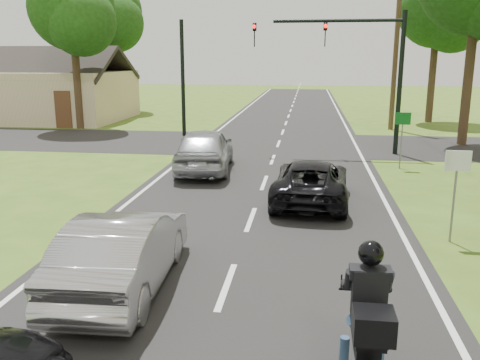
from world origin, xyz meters
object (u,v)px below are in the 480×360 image
silver_suv (205,149)px  traffic_signal (356,57)px  utility_pole_far (397,40)px  sign_white (457,174)px  sign_green (403,127)px  silver_sedan (123,251)px  motorcycle_rider (367,333)px  dark_suv (311,181)px

silver_suv → traffic_signal: (5.68, 4.44, 3.32)m
silver_suv → utility_pole_far: (8.54, 12.45, 4.26)m
sign_white → sign_green: same height
silver_sedan → sign_green: bearing=-123.5°
motorcycle_rider → sign_green: 13.93m
silver_sedan → silver_suv: (-0.51, 9.83, 0.10)m
silver_sedan → sign_white: (6.53, 3.26, 0.88)m
dark_suv → traffic_signal: size_ratio=0.69×
dark_suv → sign_white: bearing=140.1°
utility_pole_far → sign_green: size_ratio=4.71×
traffic_signal → silver_sedan: bearing=-109.9°
traffic_signal → sign_white: 11.39m
motorcycle_rider → dark_suv: 8.60m
silver_sedan → traffic_signal: size_ratio=0.67×
silver_suv → traffic_signal: size_ratio=0.74×
dark_suv → sign_green: 6.17m
traffic_signal → sign_green: (1.56, -3.02, -2.54)m
sign_white → sign_green: (0.20, 8.00, 0.00)m
dark_suv → sign_white: size_ratio=2.09×
sign_white → utility_pole_far: bearing=85.5°
utility_pole_far → traffic_signal: bearing=-109.7°
motorcycle_rider → traffic_signal: (1.13, 16.66, 3.36)m
traffic_signal → sign_white: size_ratio=3.00×
silver_sedan → sign_white: sign_white is taller
dark_suv → traffic_signal: (1.80, 8.09, 3.51)m
dark_suv → silver_sedan: 7.04m
silver_sedan → dark_suv: bearing=-121.2°
sign_green → silver_suv: bearing=-168.9°
silver_suv → sign_white: bearing=131.9°
motorcycle_rider → sign_white: sign_white is taller
silver_suv → sign_green: bearing=-173.9°
sign_white → sign_green: bearing=88.6°
silver_sedan → traffic_signal: 15.56m
sign_green → utility_pole_far: bearing=83.3°
silver_suv → sign_white: sign_white is taller
utility_pole_far → sign_white: utility_pole_far is taller
silver_suv → sign_white: (7.04, -6.57, 0.78)m
silver_suv → utility_pole_far: size_ratio=0.47×
dark_suv → sign_white: sign_white is taller
dark_suv → utility_pole_far: utility_pole_far is taller
dark_suv → utility_pole_far: (4.66, 16.10, 4.46)m
dark_suv → sign_green: (3.36, 5.08, 0.97)m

